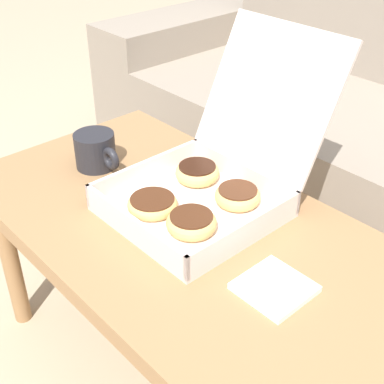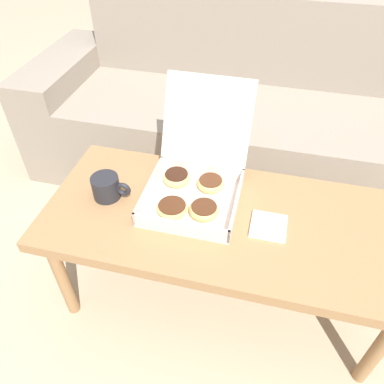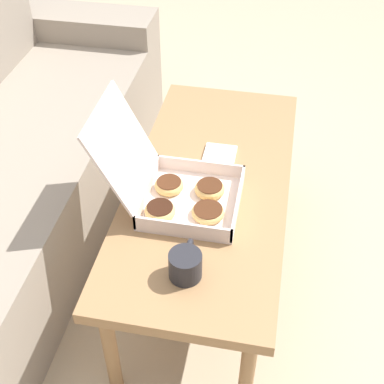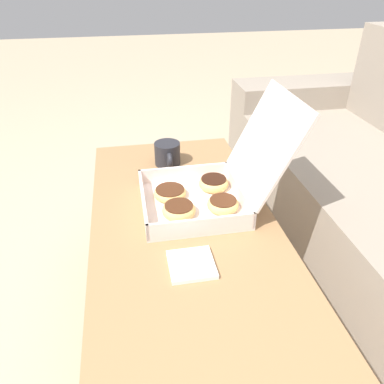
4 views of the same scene
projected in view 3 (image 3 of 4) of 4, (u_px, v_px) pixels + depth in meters
name	position (u px, v px, depth m)	size (l,w,h in m)	color
ground_plane	(183.00, 265.00, 2.11)	(12.00, 12.00, 0.00)	tan
coffee_table	(209.00, 192.00, 1.83)	(1.19, 0.53, 0.45)	#997047
pastry_box	(176.00, 189.00, 1.68)	(0.31, 0.44, 0.33)	silver
coffee_mug	(186.00, 264.00, 1.47)	(0.14, 0.09, 0.08)	#232328
napkin_stack	(220.00, 155.00, 1.90)	(0.11, 0.11, 0.01)	white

